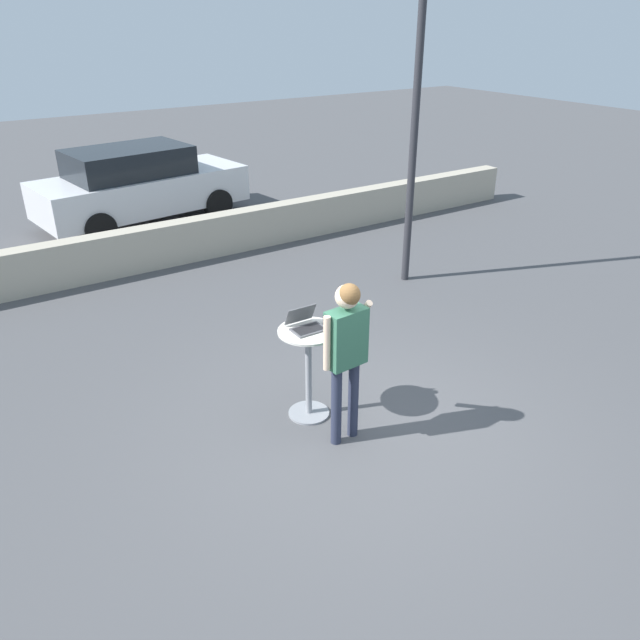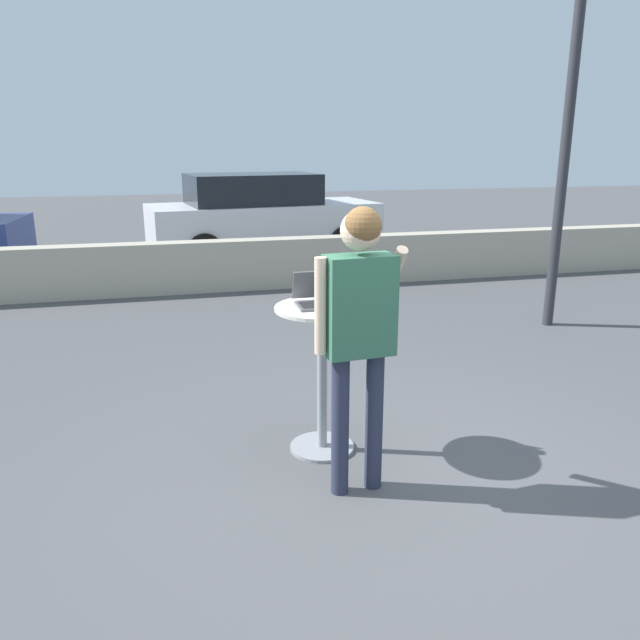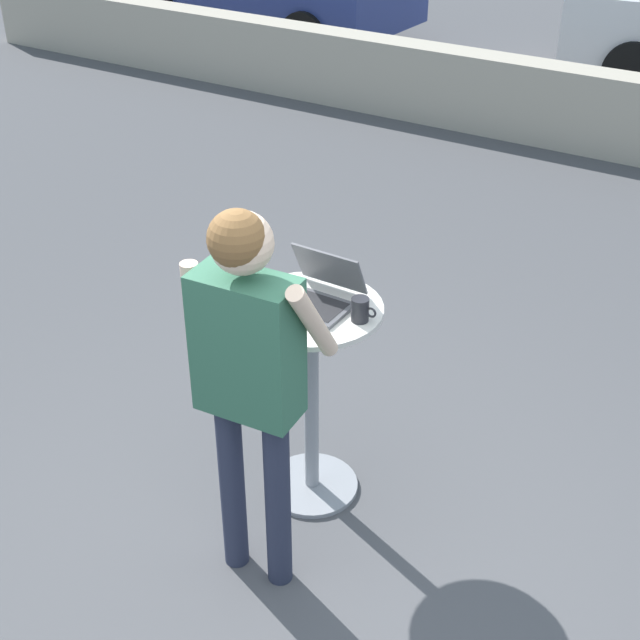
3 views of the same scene
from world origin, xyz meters
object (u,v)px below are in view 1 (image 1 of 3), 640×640
laptop (306,324)px  standing_person (346,343)px  coffee_mug (327,319)px  parked_car_near_street (139,185)px  cafe_table (308,363)px  street_lamp (418,72)px

laptop → standing_person: size_ratio=0.19×
coffee_mug → parked_car_near_street: (0.60, 7.97, -0.31)m
parked_car_near_street → standing_person: bearing=-95.1°
cafe_table → standing_person: (0.07, -0.58, 0.49)m
standing_person → street_lamp: size_ratio=0.34×
standing_person → coffee_mug: bearing=74.3°
laptop → standing_person: (0.07, -0.63, 0.04)m
cafe_table → street_lamp: street_lamp is taller
parked_car_near_street → street_lamp: (2.62, -5.55, 2.47)m
cafe_table → coffee_mug: 0.52m
cafe_table → laptop: (0.00, 0.05, 0.45)m
standing_person → street_lamp: (3.39, 3.02, 2.12)m
coffee_mug → cafe_table: bearing=-176.9°
coffee_mug → parked_car_near_street: parked_car_near_street is taller
cafe_table → coffee_mug: size_ratio=9.05×
laptop → street_lamp: street_lamp is taller
laptop → parked_car_near_street: size_ratio=0.08×
cafe_table → street_lamp: (3.46, 2.44, 2.61)m
street_lamp → parked_car_near_street: bearing=115.3°
standing_person → street_lamp: bearing=41.7°
laptop → parked_car_near_street: 7.99m
laptop → standing_person: 0.64m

